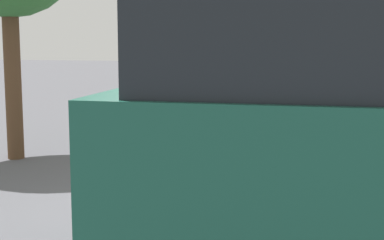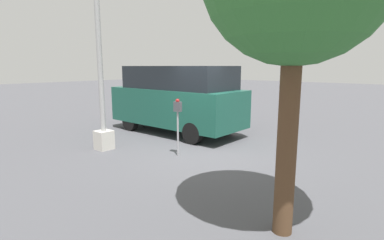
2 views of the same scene
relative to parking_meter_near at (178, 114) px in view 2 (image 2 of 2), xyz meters
The scene contains 4 objects.
ground_plane 1.32m from the parking_meter_near, 97.09° to the right, with size 80.00×80.00×0.00m, color #4C4C51.
parking_meter_near is the anchor object (origin of this frame).
lamp_post 2.41m from the parking_meter_near, 23.60° to the left, with size 0.44×0.44×6.34m.
parked_van 2.90m from the parking_meter_near, 46.44° to the right, with size 4.96×2.02×2.39m.
Camera 2 is at (-5.23, 6.36, 2.38)m, focal length 28.00 mm.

